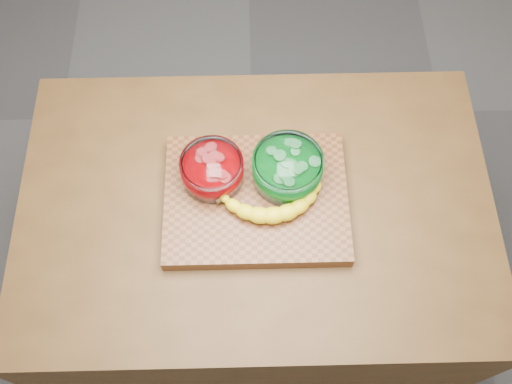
{
  "coord_description": "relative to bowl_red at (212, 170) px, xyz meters",
  "views": [
    {
      "loc": [
        -0.01,
        -0.61,
        2.19
      ],
      "look_at": [
        0.0,
        0.0,
        0.96
      ],
      "focal_mm": 40.0,
      "sensor_mm": 36.0,
      "label": 1
    }
  ],
  "objects": [
    {
      "name": "bowl_green",
      "position": [
        0.18,
        -0.0,
        0.0
      ],
      "size": [
        0.17,
        0.17,
        0.08
      ],
      "color": "white",
      "rests_on": "cutting_board"
    },
    {
      "name": "banana",
      "position": [
        0.14,
        -0.08,
        -0.02
      ],
      "size": [
        0.29,
        0.14,
        0.04
      ],
      "primitive_type": null,
      "color": "yellow",
      "rests_on": "cutting_board"
    },
    {
      "name": "bowl_red",
      "position": [
        0.0,
        0.0,
        0.0
      ],
      "size": [
        0.15,
        0.15,
        0.07
      ],
      "color": "white",
      "rests_on": "cutting_board"
    },
    {
      "name": "counter",
      "position": [
        0.11,
        -0.06,
        -0.53
      ],
      "size": [
        1.2,
        0.8,
        0.9
      ],
      "primitive_type": "cube",
      "color": "#523518",
      "rests_on": "ground"
    },
    {
      "name": "cutting_board",
      "position": [
        0.11,
        -0.06,
        -0.06
      ],
      "size": [
        0.45,
        0.35,
        0.04
      ],
      "primitive_type": "cube",
      "color": "brown",
      "rests_on": "counter"
    },
    {
      "name": "ground",
      "position": [
        0.11,
        -0.06,
        -0.98
      ],
      "size": [
        3.5,
        3.5,
        0.0
      ],
      "primitive_type": "plane",
      "color": "#5A5B5F",
      "rests_on": "ground"
    }
  ]
}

